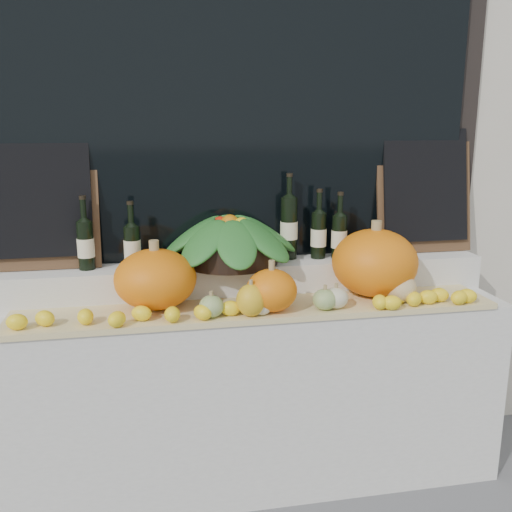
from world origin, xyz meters
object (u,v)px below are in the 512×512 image
at_px(produce_bowl, 230,239).
at_px(wine_bottle_tall, 289,227).
at_px(pumpkin_left, 155,279).
at_px(butternut_squash, 399,273).
at_px(pumpkin_right, 375,263).

xyz_separation_m(produce_bowl, wine_bottle_tall, (0.29, 0.04, 0.04)).
distance_m(pumpkin_left, butternut_squash, 1.07).
relative_size(butternut_squash, wine_bottle_tall, 0.70).
bearing_deg(pumpkin_left, wine_bottle_tall, 20.03).
xyz_separation_m(pumpkin_left, butternut_squash, (1.07, -0.09, -0.01)).
xyz_separation_m(pumpkin_right, butternut_squash, (0.08, -0.09, -0.03)).
bearing_deg(butternut_squash, pumpkin_left, 175.18).
xyz_separation_m(pumpkin_left, produce_bowl, (0.35, 0.19, 0.12)).
xyz_separation_m(pumpkin_left, pumpkin_right, (0.99, 0.00, 0.03)).
relative_size(pumpkin_left, produce_bowl, 0.52).
bearing_deg(pumpkin_right, wine_bottle_tall, 145.95).
distance_m(pumpkin_right, butternut_squash, 0.12).
height_order(pumpkin_right, produce_bowl, produce_bowl).
height_order(butternut_squash, produce_bowl, produce_bowl).
bearing_deg(pumpkin_right, pumpkin_left, -179.99).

